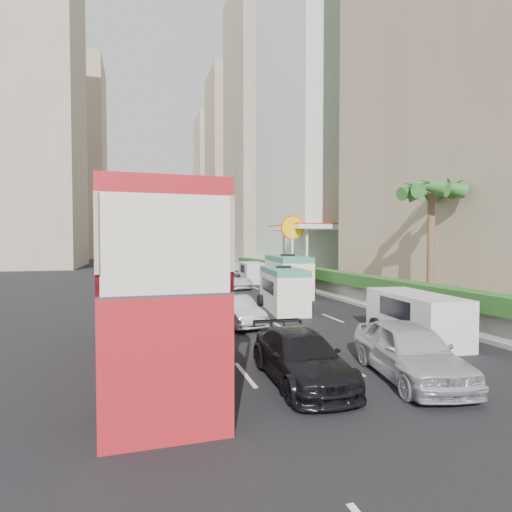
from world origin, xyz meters
name	(u,v)px	position (x,y,z in m)	size (l,w,h in m)	color
ground_plane	(327,348)	(0.00, 0.00, 0.00)	(200.00, 200.00, 0.00)	black
double_decker_bus	(156,283)	(-6.00, 0.00, 2.53)	(2.50, 11.00, 5.06)	#B41B22
car_silver_lane_a	(237,325)	(-2.20, 4.77, 0.00)	(1.39, 4.00, 1.32)	silver
car_silver_lane_b	(409,378)	(0.72, -3.59, 0.00)	(1.88, 4.67, 1.59)	silver
car_black	(301,381)	(-2.27, -2.95, 0.00)	(1.88, 4.62, 1.34)	black
van_asset	(231,288)	(0.85, 19.09, 0.00)	(2.18, 4.72, 1.31)	silver
minibus_near	(283,289)	(1.29, 8.07, 1.18)	(1.77, 5.32, 2.36)	silver
minibus_far	(287,275)	(3.82, 13.99, 1.40)	(2.11, 6.33, 2.81)	silver
panel_van_near	(415,317)	(3.82, 0.09, 0.91)	(1.82, 4.55, 1.82)	silver
panel_van_far	(252,272)	(3.87, 23.40, 0.94)	(1.88, 4.69, 1.88)	silver
sidewalk	(296,278)	(9.00, 25.00, 0.09)	(6.00, 120.00, 0.18)	#99968C
kerb_wall	(317,284)	(6.20, 14.00, 0.68)	(0.30, 44.00, 1.00)	silver
hedge	(317,273)	(6.20, 14.00, 1.53)	(1.10, 44.00, 0.70)	#2D6626
palm_tree	(431,251)	(7.80, 4.00, 3.38)	(0.36, 0.36, 6.40)	brown
shell_station	(313,253)	(10.00, 23.00, 2.75)	(6.50, 8.00, 5.50)	silver
tower_stripe	(335,46)	(18.00, 34.00, 29.00)	(16.00, 18.00, 58.00)	white
tower_mid	(274,128)	(18.00, 58.00, 25.00)	(16.00, 16.00, 50.00)	#B1A28B
tower_far_a	(238,167)	(17.00, 82.00, 22.00)	(14.00, 14.00, 44.00)	tan
tower_far_b	(220,188)	(17.00, 104.00, 20.00)	(14.00, 14.00, 40.00)	#B1A28B
tower_left_a	(14,93)	(-24.00, 55.00, 26.00)	(18.00, 18.00, 52.00)	#B1A28B
tower_left_b	(69,160)	(-22.00, 90.00, 23.00)	(16.00, 16.00, 46.00)	tan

